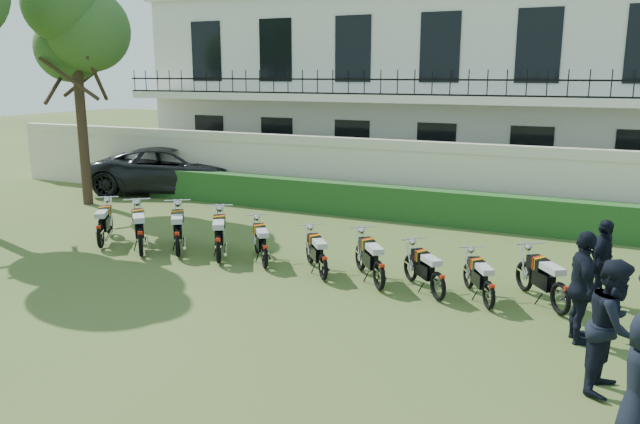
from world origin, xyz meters
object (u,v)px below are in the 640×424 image
object	(u,v)px
motorcycle_7	(438,279)
officer_2	(582,287)
motorcycle_8	(489,288)
motorcycle_9	(561,291)
motorcycle_5	(323,261)
tree_west_near	(74,21)
motorcycle_2	(177,236)
motorcycle_4	(265,249)
motorcycle_0	(100,230)
suv	(174,170)
officer_5	(602,262)
motorcycle_6	(379,268)
motorcycle_3	(218,243)
officer_1	(613,326)
motorcycle_1	(140,236)

from	to	relation	value
motorcycle_7	officer_2	xyz separation A→B (m)	(2.55, -0.84, 0.49)
motorcycle_8	motorcycle_9	world-z (taller)	motorcycle_9
motorcycle_5	motorcycle_7	xyz separation A→B (m)	(2.50, -0.15, -0.00)
tree_west_near	motorcycle_2	size ratio (longest dim) A/B	4.54
tree_west_near	motorcycle_4	world-z (taller)	tree_west_near
motorcycle_0	suv	world-z (taller)	suv
officer_2	tree_west_near	bearing A→B (deg)	56.40
motorcycle_4	motorcycle_7	bearing A→B (deg)	-43.00
officer_5	motorcycle_6	bearing A→B (deg)	122.66
motorcycle_0	officer_5	bearing A→B (deg)	-28.64
motorcycle_3	motorcycle_0	bearing A→B (deg)	151.11
motorcycle_3	officer_1	distance (m)	8.58
motorcycle_4	motorcycle_9	distance (m)	6.20
motorcycle_3	motorcycle_5	world-z (taller)	motorcycle_3
motorcycle_4	motorcycle_6	bearing A→B (deg)	-43.72
motorcycle_8	motorcycle_5	bearing A→B (deg)	146.47
motorcycle_5	motorcycle_7	size ratio (longest dim) A/B	1.05
tree_west_near	officer_1	xyz separation A→B (m)	(15.96, -6.40, -4.95)
motorcycle_8	officer_2	distance (m)	1.84
motorcycle_5	officer_1	world-z (taller)	officer_1
motorcycle_2	motorcycle_3	size ratio (longest dim) A/B	0.97
motorcycle_8	officer_5	distance (m)	2.25
motorcycle_0	motorcycle_2	world-z (taller)	motorcycle_2
tree_west_near	motorcycle_7	bearing A→B (deg)	-17.27
tree_west_near	motorcycle_4	xyz separation A→B (m)	(8.93, -3.70, -5.43)
motorcycle_5	officer_1	size ratio (longest dim) A/B	0.77
tree_west_near	motorcycle_1	bearing A→B (deg)	-35.57
motorcycle_0	officer_1	world-z (taller)	officer_1
motorcycle_5	officer_2	size ratio (longest dim) A/B	0.77
tree_west_near	motorcycle_2	xyz separation A→B (m)	(6.62, -3.79, -5.36)
motorcycle_4	motorcycle_6	size ratio (longest dim) A/B	0.96
officer_1	motorcycle_3	bearing A→B (deg)	84.87
motorcycle_9	officer_1	bearing A→B (deg)	-108.10
motorcycle_7	officer_1	distance (m)	3.87
motorcycle_9	motorcycle_8	bearing A→B (deg)	156.35
officer_2	suv	bearing A→B (deg)	45.03
motorcycle_2	motorcycle_6	distance (m)	5.12
motorcycle_5	motorcycle_8	world-z (taller)	motorcycle_5
motorcycle_3	suv	world-z (taller)	suv
motorcycle_1	officer_5	xyz separation A→B (m)	(9.95, 1.31, 0.28)
motorcycle_2	officer_1	bearing A→B (deg)	-52.07
motorcycle_4	motorcycle_8	distance (m)	5.00
motorcycle_1	officer_2	bearing A→B (deg)	-46.99
motorcycle_2	motorcycle_9	size ratio (longest dim) A/B	1.09
motorcycle_3	officer_5	size ratio (longest dim) A/B	1.10
motorcycle_4	motorcycle_9	size ratio (longest dim) A/B	0.94
motorcycle_5	officer_5	xyz separation A→B (m)	(5.30, 1.03, 0.37)
suv	officer_2	bearing A→B (deg)	-138.52
motorcycle_8	motorcycle_2	bearing A→B (deg)	147.63
motorcycle_0	motorcycle_8	size ratio (longest dim) A/B	1.13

